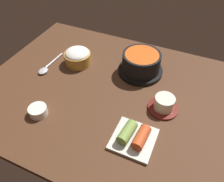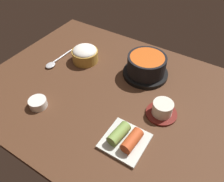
# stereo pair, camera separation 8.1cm
# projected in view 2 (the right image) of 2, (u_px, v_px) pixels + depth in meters

# --- Properties ---
(dining_table) EXTENTS (1.00, 0.76, 0.02)m
(dining_table) POSITION_uv_depth(u_px,v_px,m) (110.00, 93.00, 0.86)
(dining_table) COLOR #4C2D1C
(dining_table) RESTS_ON ground
(stone_pot) EXTENTS (0.18, 0.18, 0.09)m
(stone_pot) POSITION_uv_depth(u_px,v_px,m) (146.00, 66.00, 0.89)
(stone_pot) COLOR black
(stone_pot) RESTS_ON dining_table
(rice_bowl) EXTENTS (0.11, 0.11, 0.07)m
(rice_bowl) POSITION_uv_depth(u_px,v_px,m) (85.00, 54.00, 0.97)
(rice_bowl) COLOR #B78C38
(rice_bowl) RESTS_ON dining_table
(tea_cup_with_saucer) EXTENTS (0.11, 0.11, 0.05)m
(tea_cup_with_saucer) POSITION_uv_depth(u_px,v_px,m) (162.00, 110.00, 0.76)
(tea_cup_with_saucer) COLOR maroon
(tea_cup_with_saucer) RESTS_ON dining_table
(kimchi_plate) EXTENTS (0.13, 0.13, 0.05)m
(kimchi_plate) POSITION_uv_depth(u_px,v_px,m) (125.00, 139.00, 0.68)
(kimchi_plate) COLOR silver
(kimchi_plate) RESTS_ON dining_table
(side_bowl_near) EXTENTS (0.06, 0.06, 0.03)m
(side_bowl_near) POSITION_uv_depth(u_px,v_px,m) (38.00, 103.00, 0.79)
(side_bowl_near) COLOR white
(side_bowl_near) RESTS_ON dining_table
(spoon) EXTENTS (0.04, 0.17, 0.01)m
(spoon) POSITION_uv_depth(u_px,v_px,m) (54.00, 63.00, 0.97)
(spoon) COLOR #B7B7BC
(spoon) RESTS_ON dining_table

